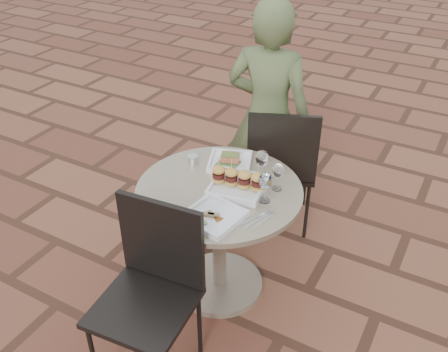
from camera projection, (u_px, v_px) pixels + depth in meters
The scene contains 13 objects.
ground at pixel (247, 266), 3.21m from camera, with size 60.00×60.00×0.00m, color brown.
cafe_table at pixel (219, 224), 2.81m from camera, with size 0.90×0.90×0.73m.
chair_far at pixel (282, 160), 3.25m from camera, with size 0.58×0.58×0.93m.
chair_near at pixel (153, 279), 2.36m from camera, with size 0.48×0.48×0.93m.
diner at pixel (268, 117), 3.27m from camera, with size 0.57×0.37×1.55m, color #495730.
plate_salmon at pixel (230, 161), 2.87m from camera, with size 0.31×0.31×0.07m.
plate_sliders at pixel (238, 182), 2.65m from camera, with size 0.32×0.32×0.18m.
plate_tuna at pixel (213, 216), 2.45m from camera, with size 0.29×0.29×0.03m.
wine_glass_right at pixel (265, 181), 2.51m from camera, with size 0.07×0.07×0.17m.
wine_glass_mid at pixel (262, 159), 2.68m from camera, with size 0.08×0.08×0.18m.
wine_glass_far at pixel (278, 171), 2.61m from camera, with size 0.07×0.07×0.16m.
steel_ramekin at pixel (193, 159), 2.88m from camera, with size 0.06×0.06×0.05m, color silver.
cutlery_set at pixel (259, 219), 2.45m from camera, with size 0.09×0.20×0.00m, color silver, non-canonical shape.
Camera 1 is at (1.02, -2.13, 2.26)m, focal length 40.00 mm.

